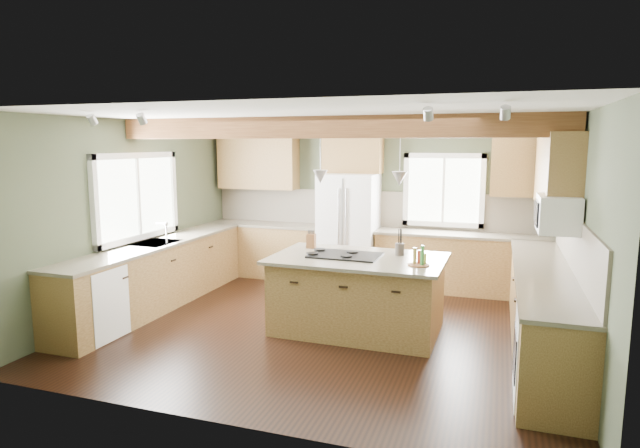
% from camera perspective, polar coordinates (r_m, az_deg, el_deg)
% --- Properties ---
extents(floor, '(5.60, 5.60, 0.00)m').
position_cam_1_polar(floor, '(6.83, 0.64, -10.91)').
color(floor, black).
rests_on(floor, ground).
extents(ceiling, '(5.60, 5.60, 0.00)m').
position_cam_1_polar(ceiling, '(6.45, 0.68, 11.44)').
color(ceiling, silver).
rests_on(ceiling, wall_back).
extents(wall_back, '(5.60, 0.00, 5.60)m').
position_cam_1_polar(wall_back, '(8.90, 5.63, 2.23)').
color(wall_back, '#404934').
rests_on(wall_back, ground).
extents(wall_left, '(0.00, 5.00, 5.00)m').
position_cam_1_polar(wall_left, '(7.83, -19.23, 0.92)').
color(wall_left, '#404934').
rests_on(wall_left, ground).
extents(wall_right, '(0.00, 5.00, 5.00)m').
position_cam_1_polar(wall_right, '(6.26, 25.86, -1.29)').
color(wall_right, '#404934').
rests_on(wall_right, ground).
extents(ceiling_beam, '(5.55, 0.26, 0.26)m').
position_cam_1_polar(ceiling_beam, '(6.46, 0.74, 10.28)').
color(ceiling_beam, '#502A16').
rests_on(ceiling_beam, ceiling).
extents(soffit_trim, '(5.55, 0.20, 0.10)m').
position_cam_1_polar(soffit_trim, '(8.76, 5.60, 10.26)').
color(soffit_trim, '#502A16').
rests_on(soffit_trim, ceiling).
extents(backsplash_back, '(5.58, 0.03, 0.58)m').
position_cam_1_polar(backsplash_back, '(8.90, 5.60, 1.65)').
color(backsplash_back, brown).
rests_on(backsplash_back, wall_back).
extents(backsplash_right, '(0.03, 3.70, 0.58)m').
position_cam_1_polar(backsplash_right, '(6.32, 25.62, -2.01)').
color(backsplash_right, brown).
rests_on(backsplash_right, wall_right).
extents(base_cab_back_left, '(2.02, 0.60, 0.88)m').
position_cam_1_polar(base_cab_back_left, '(9.32, -5.67, -2.83)').
color(base_cab_back_left, brown).
rests_on(base_cab_back_left, floor).
extents(counter_back_left, '(2.06, 0.64, 0.04)m').
position_cam_1_polar(counter_back_left, '(9.24, -5.71, -0.03)').
color(counter_back_left, '#484235').
rests_on(counter_back_left, base_cab_back_left).
extents(base_cab_back_right, '(2.62, 0.60, 0.88)m').
position_cam_1_polar(base_cab_back_right, '(8.54, 14.89, -4.14)').
color(base_cab_back_right, brown).
rests_on(base_cab_back_right, floor).
extents(counter_back_right, '(2.66, 0.64, 0.04)m').
position_cam_1_polar(counter_back_right, '(8.45, 15.01, -1.10)').
color(counter_back_right, '#484235').
rests_on(counter_back_right, base_cab_back_right).
extents(base_cab_left, '(0.60, 3.70, 0.88)m').
position_cam_1_polar(base_cab_left, '(7.85, -16.95, -5.34)').
color(base_cab_left, brown).
rests_on(base_cab_left, floor).
extents(counter_left, '(0.64, 3.74, 0.04)m').
position_cam_1_polar(counter_left, '(7.75, -17.10, -2.04)').
color(counter_left, '#484235').
rests_on(counter_left, base_cab_left).
extents(base_cab_right, '(0.60, 3.70, 0.88)m').
position_cam_1_polar(base_cab_right, '(6.46, 22.64, -8.63)').
color(base_cab_right, brown).
rests_on(base_cab_right, floor).
extents(counter_right, '(0.64, 3.74, 0.04)m').
position_cam_1_polar(counter_right, '(6.35, 22.88, -4.65)').
color(counter_right, '#484235').
rests_on(counter_right, base_cab_right).
extents(upper_cab_back_left, '(1.40, 0.35, 0.90)m').
position_cam_1_polar(upper_cab_back_left, '(9.34, -6.62, 6.52)').
color(upper_cab_back_left, brown).
rests_on(upper_cab_back_left, wall_back).
extents(upper_cab_over_fridge, '(0.96, 0.35, 0.70)m').
position_cam_1_polar(upper_cab_over_fridge, '(8.75, 3.52, 7.73)').
color(upper_cab_over_fridge, brown).
rests_on(upper_cab_over_fridge, wall_back).
extents(upper_cab_right, '(0.35, 2.20, 0.90)m').
position_cam_1_polar(upper_cab_right, '(7.06, 23.90, 5.18)').
color(upper_cab_right, brown).
rests_on(upper_cab_right, wall_right).
extents(upper_cab_back_corner, '(0.90, 0.35, 0.90)m').
position_cam_1_polar(upper_cab_back_corner, '(8.46, 20.85, 5.80)').
color(upper_cab_back_corner, brown).
rests_on(upper_cab_back_corner, wall_back).
extents(window_left, '(0.04, 1.60, 1.05)m').
position_cam_1_polar(window_left, '(7.83, -18.98, 2.78)').
color(window_left, white).
rests_on(window_left, wall_left).
extents(window_back, '(1.10, 0.04, 1.00)m').
position_cam_1_polar(window_back, '(8.68, 13.05, 3.55)').
color(window_back, white).
rests_on(window_back, wall_back).
extents(sink, '(0.50, 0.65, 0.03)m').
position_cam_1_polar(sink, '(7.75, -17.10, -2.01)').
color(sink, '#262628').
rests_on(sink, counter_left).
extents(faucet, '(0.02, 0.02, 0.28)m').
position_cam_1_polar(faucet, '(7.63, -16.05, -1.03)').
color(faucet, '#B2B2B7').
rests_on(faucet, sink).
extents(dishwasher, '(0.60, 0.60, 0.84)m').
position_cam_1_polar(dishwasher, '(6.87, -23.22, -7.74)').
color(dishwasher, white).
rests_on(dishwasher, floor).
extents(oven, '(0.60, 0.72, 0.84)m').
position_cam_1_polar(oven, '(5.24, 23.48, -12.83)').
color(oven, white).
rests_on(oven, floor).
extents(microwave, '(0.40, 0.70, 0.38)m').
position_cam_1_polar(microwave, '(6.15, 24.04, 1.02)').
color(microwave, white).
rests_on(microwave, wall_right).
extents(pendant_left, '(0.18, 0.18, 0.16)m').
position_cam_1_polar(pendant_left, '(6.51, 0.03, 5.07)').
color(pendant_left, '#B2B2B7').
rests_on(pendant_left, ceiling).
extents(pendant_right, '(0.18, 0.18, 0.16)m').
position_cam_1_polar(pendant_right, '(6.25, 8.48, 4.83)').
color(pendant_right, '#B2B2B7').
rests_on(pendant_right, ceiling).
extents(refrigerator, '(0.90, 0.74, 1.80)m').
position_cam_1_polar(refrigerator, '(8.67, 3.09, -0.58)').
color(refrigerator, white).
rests_on(refrigerator, floor).
extents(island, '(1.96, 1.22, 0.88)m').
position_cam_1_polar(island, '(6.61, 4.03, -7.59)').
color(island, brown).
rests_on(island, floor).
extents(island_top, '(2.09, 1.35, 0.04)m').
position_cam_1_polar(island_top, '(6.50, 4.08, -3.70)').
color(island_top, '#484235').
rests_on(island_top, island).
extents(cooktop, '(0.85, 0.58, 0.02)m').
position_cam_1_polar(cooktop, '(6.53, 2.71, -3.34)').
color(cooktop, black).
rests_on(cooktop, island_top).
extents(knife_block, '(0.12, 0.09, 0.19)m').
position_cam_1_polar(knife_block, '(7.00, -0.95, -1.83)').
color(knife_block, brown).
rests_on(knife_block, island_top).
extents(utensil_crock, '(0.12, 0.12, 0.15)m').
position_cam_1_polar(utensil_crock, '(6.63, 8.50, -2.68)').
color(utensil_crock, '#49423A').
rests_on(utensil_crock, island_top).
extents(bottle_tray, '(0.29, 0.29, 0.22)m').
position_cam_1_polar(bottle_tray, '(6.11, 10.50, -3.36)').
color(bottle_tray, brown).
rests_on(bottle_tray, island_top).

